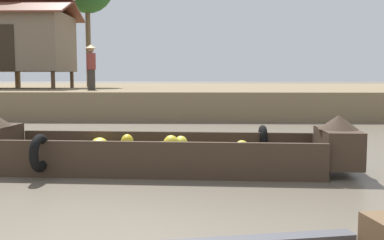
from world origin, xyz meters
The scene contains 5 objects.
ground_plane centered at (0.00, 10.00, 0.00)m, with size 300.00×300.00×0.00m, color #665B4C.
riverbank_strip centered at (0.00, 22.54, 0.46)m, with size 160.00×20.00×0.92m, color #7F6B4C.
banana_boat centered at (0.79, 5.41, 0.28)m, with size 5.70×1.72×0.84m.
stilt_house_mid_left centered at (-6.36, 17.61, 2.90)m, with size 4.74×3.41×3.75m.
vendor_person centered at (-2.70, 15.16, 1.84)m, with size 0.44×0.44×1.66m.
Camera 1 is at (1.43, -1.00, 1.37)m, focal length 41.16 mm.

